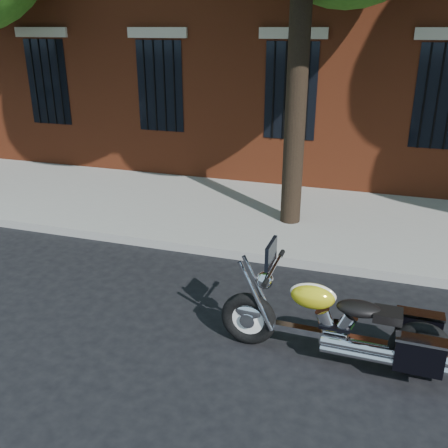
% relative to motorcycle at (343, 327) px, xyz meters
% --- Properties ---
extents(ground, '(120.00, 120.00, 0.00)m').
position_rel_motorcycle_xyz_m(ground, '(-1.79, 0.84, -0.45)').
color(ground, black).
rests_on(ground, ground).
extents(curb, '(40.00, 0.16, 0.15)m').
position_rel_motorcycle_xyz_m(curb, '(-1.79, 2.22, -0.37)').
color(curb, gray).
rests_on(curb, ground).
extents(sidewalk, '(40.00, 3.60, 0.15)m').
position_rel_motorcycle_xyz_m(sidewalk, '(-1.79, 4.10, -0.37)').
color(sidewalk, gray).
rests_on(sidewalk, ground).
extents(motorcycle, '(2.63, 0.77, 1.33)m').
position_rel_motorcycle_xyz_m(motorcycle, '(0.00, 0.00, 0.00)').
color(motorcycle, black).
rests_on(motorcycle, ground).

